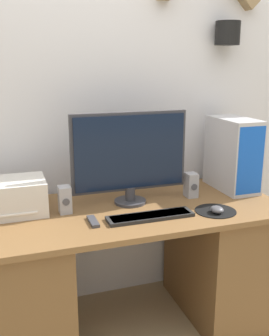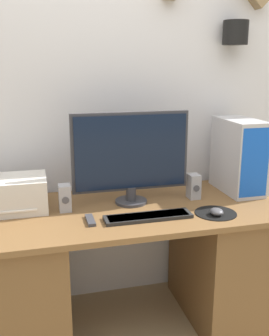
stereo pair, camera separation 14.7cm
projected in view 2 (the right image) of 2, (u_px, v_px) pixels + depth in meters
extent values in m
cube|color=silver|center=(112.00, 90.00, 2.38)|extent=(6.40, 0.05, 2.70)
cylinder|color=black|center=(235.00, 33.00, 2.38)|extent=(0.15, 0.15, 0.14)
cube|color=brown|center=(129.00, 210.00, 2.14)|extent=(1.68, 0.75, 0.03)
cube|color=brown|center=(21.00, 286.00, 2.09)|extent=(0.47, 0.69, 0.72)
cube|color=brown|center=(225.00, 259.00, 2.38)|extent=(0.47, 0.69, 0.72)
cylinder|color=#333338|center=(131.00, 201.00, 2.21)|extent=(0.18, 0.18, 0.02)
cylinder|color=#333338|center=(131.00, 193.00, 2.20)|extent=(0.06, 0.06, 0.08)
cube|color=#333338|center=(131.00, 152.00, 2.15)|extent=(0.65, 0.03, 0.43)
cube|color=black|center=(131.00, 152.00, 2.13)|extent=(0.62, 0.01, 0.40)
cube|color=black|center=(148.00, 217.00, 1.99)|extent=(0.45, 0.11, 0.02)
cube|color=#424242|center=(148.00, 216.00, 1.99)|extent=(0.41, 0.10, 0.01)
cylinder|color=black|center=(216.00, 213.00, 2.06)|extent=(0.22, 0.22, 0.00)
ellipsoid|color=#4C4C51|center=(217.00, 212.00, 2.02)|extent=(0.07, 0.08, 0.04)
cube|color=#B2B2B7|center=(238.00, 156.00, 2.37)|extent=(0.19, 0.38, 0.44)
cube|color=blue|center=(255.00, 163.00, 2.20)|extent=(0.17, 0.01, 0.40)
cube|color=beige|center=(10.00, 194.00, 2.08)|extent=(0.38, 0.27, 0.18)
cube|color=white|center=(10.00, 208.00, 2.02)|extent=(0.27, 0.12, 0.01)
cube|color=#99999E|center=(65.00, 198.00, 2.08)|extent=(0.06, 0.08, 0.14)
cylinder|color=#47474C|center=(66.00, 200.00, 2.04)|extent=(0.04, 0.00, 0.04)
cube|color=#99999E|center=(194.00, 186.00, 2.27)|extent=(0.06, 0.08, 0.14)
cylinder|color=#47474C|center=(197.00, 188.00, 2.23)|extent=(0.04, 0.00, 0.04)
cube|color=#38383D|center=(90.00, 220.00, 1.95)|extent=(0.04, 0.14, 0.02)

